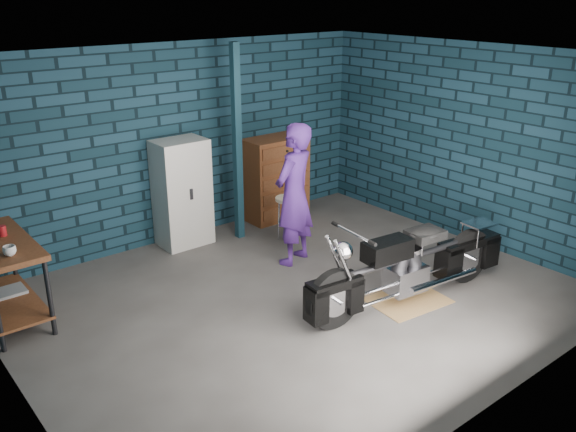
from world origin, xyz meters
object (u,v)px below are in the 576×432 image
object	(u,v)px
storage_bin	(8,301)
shop_stool	(288,219)
locker	(182,193)
tool_chest	(276,178)
motorcycle	(411,259)
person	(294,195)
workbench	(5,280)

from	to	relation	value
storage_bin	shop_stool	size ratio (longest dim) A/B	0.63
locker	tool_chest	size ratio (longest dim) A/B	1.17
motorcycle	tool_chest	xyz separation A→B (m)	(0.47, 3.05, 0.11)
person	shop_stool	world-z (taller)	person
person	tool_chest	size ratio (longest dim) A/B	1.45
person	storage_bin	bearing A→B (deg)	-35.77
person	tool_chest	bearing A→B (deg)	-139.20
workbench	storage_bin	size ratio (longest dim) A/B	3.51
locker	shop_stool	world-z (taller)	locker
person	shop_stool	size ratio (longest dim) A/B	2.87
storage_bin	shop_stool	xyz separation A→B (m)	(3.66, -0.38, 0.19)
motorcycle	person	bearing A→B (deg)	107.54
locker	tool_chest	world-z (taller)	locker
locker	motorcycle	bearing A→B (deg)	-69.61
person	tool_chest	xyz separation A→B (m)	(0.80, 1.40, -0.28)
workbench	motorcycle	distance (m)	4.38
motorcycle	storage_bin	xyz separation A→B (m)	(-3.62, 2.61, -0.39)
locker	tool_chest	xyz separation A→B (m)	(1.61, 0.00, -0.11)
locker	shop_stool	xyz separation A→B (m)	(1.18, -0.82, -0.42)
locker	tool_chest	bearing A→B (deg)	0.00
workbench	shop_stool	size ratio (longest dim) A/B	2.20
shop_stool	motorcycle	bearing A→B (deg)	-91.19
person	tool_chest	distance (m)	1.64
motorcycle	locker	world-z (taller)	locker
storage_bin	locker	distance (m)	2.59
locker	tool_chest	distance (m)	1.61
locker	shop_stool	bearing A→B (deg)	-34.62
shop_stool	storage_bin	bearing A→B (deg)	174.14
tool_chest	shop_stool	bearing A→B (deg)	-117.57
motorcycle	shop_stool	world-z (taller)	motorcycle
motorcycle	tool_chest	bearing A→B (deg)	87.55
storage_bin	shop_stool	distance (m)	3.69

